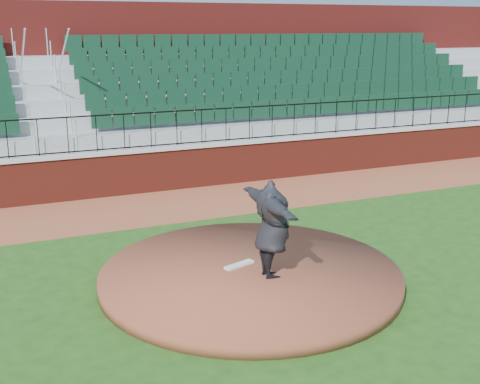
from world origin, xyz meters
TOP-DOWN VIEW (x-y plane):
  - ground at (0.00, 0.00)m, footprint 90.00×90.00m
  - warning_track at (0.00, 5.40)m, footprint 34.00×3.20m
  - field_wall at (0.00, 7.00)m, footprint 34.00×0.35m
  - wall_cap at (0.00, 7.00)m, footprint 34.00×0.45m
  - wall_railing at (0.00, 7.00)m, footprint 34.00×0.05m
  - seating_stands at (0.00, 9.72)m, footprint 34.00×5.10m
  - concourse_wall at (0.00, 12.52)m, footprint 34.00×0.50m
  - pitchers_mound at (-0.50, -0.14)m, footprint 5.66×5.66m
  - pitching_rubber at (-0.62, 0.11)m, footprint 0.66×0.35m
  - pitcher at (-0.28, -0.58)m, footprint 0.74×2.27m

SIDE VIEW (x-z plane):
  - ground at x=0.00m, z-range 0.00..0.00m
  - warning_track at x=0.00m, z-range 0.00..0.01m
  - pitchers_mound at x=-0.50m, z-range 0.00..0.25m
  - pitching_rubber at x=-0.62m, z-range 0.25..0.29m
  - field_wall at x=0.00m, z-range 0.00..1.20m
  - pitcher at x=-0.28m, z-range 0.25..2.07m
  - wall_cap at x=0.00m, z-range 1.20..1.30m
  - wall_railing at x=0.00m, z-range 1.30..2.30m
  - seating_stands at x=0.00m, z-range 0.00..4.60m
  - concourse_wall at x=0.00m, z-range 0.00..5.50m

